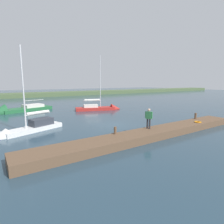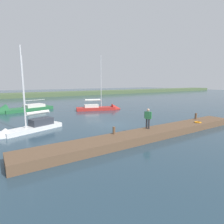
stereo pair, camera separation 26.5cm
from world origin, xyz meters
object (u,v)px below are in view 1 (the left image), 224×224
mooring_post_far (196,116)px  life_ring_buoy (198,122)px  sailboat_inner_slip (16,111)px  sailboat_behind_pier (27,130)px  sailboat_far_left (101,109)px  mooring_post_near (115,130)px  person_on_dock (149,117)px

mooring_post_far → life_ring_buoy: bearing=39.1°
mooring_post_far → sailboat_inner_slip: sailboat_inner_slip is taller
life_ring_buoy → sailboat_inner_slip: size_ratio=0.07×
sailboat_inner_slip → sailboat_behind_pier: sailboat_inner_slip is taller
sailboat_far_left → mooring_post_near: bearing=-97.4°
sailboat_inner_slip → person_on_dock: size_ratio=5.55×
sailboat_behind_pier → person_on_dock: size_ratio=4.83×
mooring_post_far → sailboat_behind_pier: size_ratio=0.08×
mooring_post_far → sailboat_far_left: (3.11, -14.78, -0.74)m
mooring_post_far → sailboat_behind_pier: sailboat_behind_pier is taller
life_ring_buoy → sailboat_inner_slip: (13.65, -21.38, -0.50)m
sailboat_far_left → sailboat_inner_slip: 13.14m
mooring_post_near → mooring_post_far: bearing=180.0°
sailboat_far_left → person_on_dock: size_ratio=5.43×
sailboat_behind_pier → mooring_post_near: bearing=107.6°
sailboat_far_left → sailboat_inner_slip: bearing=175.0°
mooring_post_far → sailboat_far_left: bearing=-78.1°
sailboat_behind_pier → life_ring_buoy: bearing=131.3°
sailboat_inner_slip → sailboat_behind_pier: size_ratio=1.15×
mooring_post_near → sailboat_inner_slip: bearing=-77.5°
person_on_dock → mooring_post_near: bearing=151.1°
sailboat_inner_slip → person_on_dock: sailboat_inner_slip is taller
sailboat_inner_slip → sailboat_far_left: bearing=139.9°
mooring_post_far → sailboat_inner_slip: 25.23m
sailboat_far_left → mooring_post_far: bearing=-58.7°
mooring_post_near → sailboat_behind_pier: size_ratio=0.07×
sailboat_inner_slip → sailboat_behind_pier: 13.53m
sailboat_far_left → sailboat_inner_slip: size_ratio=0.98×
mooring_post_near → sailboat_inner_slip: (4.49, -20.21, -0.73)m
sailboat_far_left → sailboat_behind_pier: bearing=-127.9°
mooring_post_near → person_on_dock: 3.42m
sailboat_inner_slip → sailboat_behind_pier: bearing=71.5°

